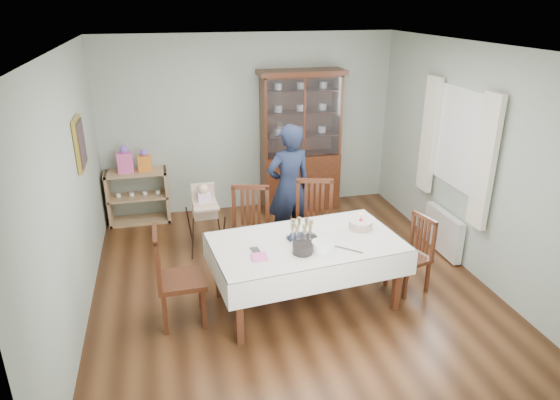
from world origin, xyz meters
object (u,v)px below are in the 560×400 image
object	(u,v)px
chair_end_right	(409,268)
gift_bag_orange	(145,161)
sideboard	(138,197)
birthday_cake	(361,225)
champagne_tray	(302,233)
dining_table	(306,272)
woman	(289,188)
chair_end_left	(181,295)
china_cabinet	(300,140)
chair_far_left	(250,248)
chair_far_right	(314,241)
high_chair	(206,224)
gift_bag_pink	(125,161)

from	to	relation	value
chair_end_right	gift_bag_orange	bearing A→B (deg)	-146.38
gift_bag_orange	sideboard	bearing A→B (deg)	172.32
birthday_cake	gift_bag_orange	bearing A→B (deg)	132.55
champagne_tray	dining_table	bearing A→B (deg)	-62.41
woman	gift_bag_orange	bearing A→B (deg)	-46.59
dining_table	sideboard	xyz separation A→B (m)	(-1.82, 2.69, 0.02)
dining_table	sideboard	distance (m)	3.25
chair_end_left	birthday_cake	size ratio (longest dim) A/B	3.52
dining_table	chair_end_left	distance (m)	1.35
sideboard	gift_bag_orange	size ratio (longest dim) A/B	2.75
china_cabinet	chair_far_left	bearing A→B (deg)	-121.76
woman	birthday_cake	bearing A→B (deg)	100.93
chair_far_right	chair_end_left	bearing A→B (deg)	-138.43
china_cabinet	chair_end_right	world-z (taller)	china_cabinet
china_cabinet	birthday_cake	size ratio (longest dim) A/B	7.25
china_cabinet	chair_far_right	xyz separation A→B (m)	(-0.33, -1.85, -0.80)
chair_end_right	woman	size ratio (longest dim) A/B	0.52
chair_far_right	woman	bearing A→B (deg)	124.10
dining_table	woman	xyz separation A→B (m)	(0.16, 1.37, 0.47)
chair_far_right	chair_end_left	world-z (taller)	chair_far_right
high_chair	birthday_cake	distance (m)	2.17
sideboard	chair_far_right	xyz separation A→B (m)	(2.17, -1.87, -0.08)
sideboard	gift_bag_orange	xyz separation A→B (m)	(0.15, -0.02, 0.55)
chair_far_right	high_chair	size ratio (longest dim) A/B	1.15
sideboard	chair_end_right	distance (m)	4.07
sideboard	chair_far_right	bearing A→B (deg)	-40.82
dining_table	high_chair	distance (m)	1.80
chair_end_left	birthday_cake	bearing A→B (deg)	-86.59
china_cabinet	high_chair	distance (m)	2.11
chair_far_right	birthday_cake	xyz separation A→B (m)	(0.31, -0.69, 0.49)
chair_end_left	gift_bag_pink	xyz separation A→B (m)	(-0.60, 2.69, 0.66)
woman	chair_end_right	bearing A→B (deg)	117.22
chair_end_left	chair_far_left	bearing A→B (deg)	-47.25
high_chair	birthday_cake	size ratio (longest dim) A/B	3.11
sideboard	high_chair	size ratio (longest dim) A/B	0.96
chair_end_left	gift_bag_orange	xyz separation A→B (m)	(-0.32, 2.69, 0.63)
birthday_cake	gift_bag_pink	size ratio (longest dim) A/B	0.74
sideboard	woman	distance (m)	2.42
dining_table	china_cabinet	distance (m)	2.85
chair_far_left	china_cabinet	bearing A→B (deg)	73.83
chair_end_right	gift_bag_pink	xyz separation A→B (m)	(-3.18, 2.67, 0.72)
birthday_cake	sideboard	bearing A→B (deg)	134.09
high_chair	champagne_tray	bearing A→B (deg)	-60.62
high_chair	champagne_tray	world-z (taller)	champagne_tray
sideboard	chair_far_left	size ratio (longest dim) A/B	0.85
birthday_cake	gift_bag_orange	size ratio (longest dim) A/B	0.92
sideboard	birthday_cake	size ratio (longest dim) A/B	3.00
dining_table	chair_far_right	bearing A→B (deg)	66.99
high_chair	gift_bag_pink	bearing A→B (deg)	129.76
chair_end_right	champagne_tray	xyz separation A→B (m)	(-1.27, 0.06, 0.56)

